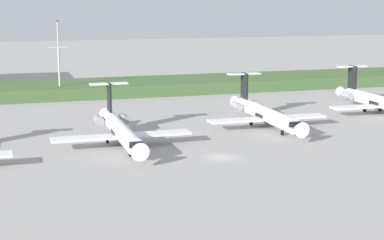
{
  "coord_description": "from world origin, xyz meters",
  "views": [
    {
      "loc": [
        -30.67,
        -85.97,
        23.69
      ],
      "look_at": [
        0.0,
        15.09,
        3.0
      ],
      "focal_mm": 57.89,
      "sensor_mm": 36.0,
      "label": 1
    }
  ],
  "objects_px": {
    "regional_jet_second": "(120,130)",
    "regional_jet_fourth": "(378,101)",
    "regional_jet_third": "(264,113)",
    "antenna_mast": "(59,66)"
  },
  "relations": [
    {
      "from": "regional_jet_third",
      "to": "regional_jet_fourth",
      "type": "distance_m",
      "value": 29.22
    },
    {
      "from": "regional_jet_second",
      "to": "regional_jet_third",
      "type": "xyz_separation_m",
      "value": [
        28.72,
        6.85,
        0.0
      ]
    },
    {
      "from": "regional_jet_third",
      "to": "regional_jet_fourth",
      "type": "relative_size",
      "value": 1.0
    },
    {
      "from": "regional_jet_second",
      "to": "regional_jet_third",
      "type": "relative_size",
      "value": 1.0
    },
    {
      "from": "regional_jet_third",
      "to": "regional_jet_fourth",
      "type": "xyz_separation_m",
      "value": [
        28.57,
        6.12,
        0.0
      ]
    },
    {
      "from": "regional_jet_third",
      "to": "antenna_mast",
      "type": "height_order",
      "value": "antenna_mast"
    },
    {
      "from": "regional_jet_second",
      "to": "regional_jet_fourth",
      "type": "distance_m",
      "value": 58.73
    },
    {
      "from": "regional_jet_second",
      "to": "antenna_mast",
      "type": "relative_size",
      "value": 1.64
    },
    {
      "from": "antenna_mast",
      "to": "regional_jet_fourth",
      "type": "bearing_deg",
      "value": -32.75
    },
    {
      "from": "regional_jet_second",
      "to": "antenna_mast",
      "type": "distance_m",
      "value": 53.61
    }
  ]
}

